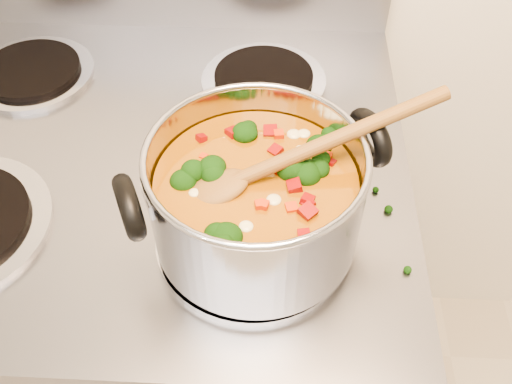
{
  "coord_description": "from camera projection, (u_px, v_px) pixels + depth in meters",
  "views": [
    {
      "loc": [
        0.25,
        0.59,
        1.48
      ],
      "look_at": [
        0.22,
        1.0,
        1.01
      ],
      "focal_mm": 40.0,
      "sensor_mm": 36.0,
      "label": 1
    }
  ],
  "objects": [
    {
      "name": "electric_range",
      "position": [
        166.0,
        307.0,
        1.15
      ],
      "size": [
        0.79,
        0.71,
        1.08
      ],
      "color": "gray",
      "rests_on": "ground"
    },
    {
      "name": "wooden_spoon",
      "position": [
        275.0,
        164.0,
        0.61
      ],
      "size": [
        0.29,
        0.13,
        0.1
      ],
      "rotation": [
        0.0,
        0.0,
        0.35
      ],
      "color": "brown",
      "rests_on": "stockpot"
    },
    {
      "name": "cooktop_crumbs",
      "position": [
        259.0,
        189.0,
        0.75
      ],
      "size": [
        0.35,
        0.24,
        0.01
      ],
      "color": "black",
      "rests_on": "electric_range"
    },
    {
      "name": "stockpot",
      "position": [
        255.0,
        198.0,
        0.64
      ],
      "size": [
        0.3,
        0.24,
        0.15
      ],
      "rotation": [
        0.0,
        0.0,
        0.43
      ],
      "color": "#A9A9B1",
      "rests_on": "electric_range"
    }
  ]
}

